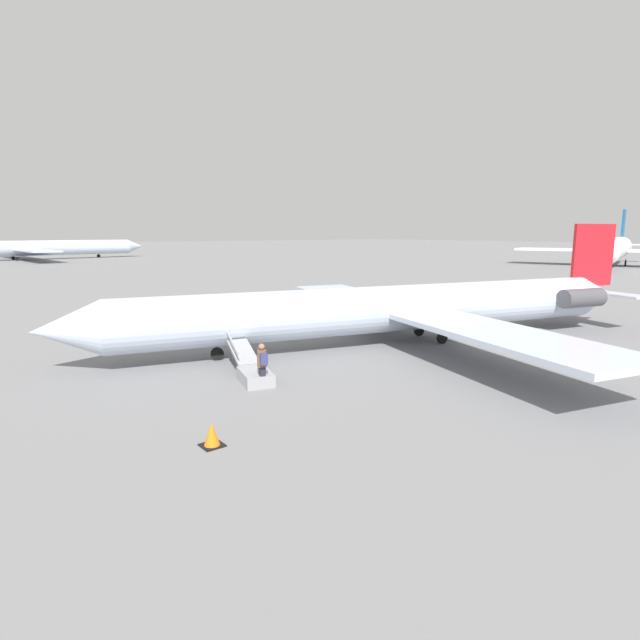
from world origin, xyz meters
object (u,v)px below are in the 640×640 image
at_px(airplane_main, 403,308).
at_px(passenger, 262,363).
at_px(airplane_far_right, 614,249).
at_px(airplane_far_left, 31,248).
at_px(boarding_stairs, 253,371).

xyz_separation_m(airplane_main, passenger, (10.19, 2.17, -0.89)).
bearing_deg(passenger, airplane_far_right, -60.13).
bearing_deg(airplane_main, airplane_far_left, -73.39).
relative_size(airplane_far_right, passenger, 24.24).
bearing_deg(airplane_far_left, airplane_far_right, -52.74).
bearing_deg(passenger, boarding_stairs, 3.20).
height_order(airplane_far_right, passenger, airplane_far_right).
xyz_separation_m(airplane_far_right, passenger, (84.48, 20.31, -2.07)).
xyz_separation_m(airplane_far_left, passenger, (9.70, 107.95, -1.52)).
xyz_separation_m(boarding_stairs, passenger, (0.27, 1.17, 0.64)).
bearing_deg(airplane_far_left, airplane_main, -92.95).
bearing_deg(airplane_far_left, boarding_stairs, -98.26).
bearing_deg(airplane_far_right, airplane_main, -3.37).
xyz_separation_m(airplane_far_right, airplane_far_left, (74.77, -87.64, -0.55)).
bearing_deg(boarding_stairs, airplane_far_right, -60.84).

